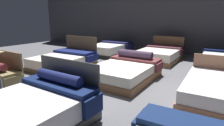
{
  "coord_description": "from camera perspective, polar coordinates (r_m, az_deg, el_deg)",
  "views": [
    {
      "loc": [
        2.52,
        -4.06,
        1.71
      ],
      "look_at": [
        -0.3,
        0.24,
        0.45
      ],
      "focal_mm": 29.92,
      "sensor_mm": 36.0,
      "label": 1
    }
  ],
  "objects": [
    {
      "name": "price_sign",
      "position": [
        4.26,
        -31.02,
        -5.83
      ],
      "size": [
        0.28,
        0.24,
        1.09
      ],
      "color": "#3F3F44",
      "rests_on": "ground_plane"
    },
    {
      "name": "ground_plane",
      "position": [
        5.08,
        1.36,
        -6.03
      ],
      "size": [
        18.0,
        18.0,
        0.02
      ],
      "primitive_type": "cube",
      "color": "#5B5B60"
    },
    {
      "name": "bed_5",
      "position": [
        4.63,
        30.41,
        -7.14
      ],
      "size": [
        1.61,
        2.17,
        0.77
      ],
      "rotation": [
        0.0,
        0.0,
        0.05
      ],
      "color": "#9A6950",
      "rests_on": "ground_plane"
    },
    {
      "name": "bed_6",
      "position": [
        9.0,
        -0.59,
        4.41
      ],
      "size": [
        1.52,
        2.16,
        0.54
      ],
      "rotation": [
        0.0,
        0.0,
        0.01
      ],
      "color": "black",
      "rests_on": "ground_plane"
    },
    {
      "name": "bed_3",
      "position": [
        6.73,
        -14.24,
        0.74
      ],
      "size": [
        1.71,
        2.11,
        1.01
      ],
      "rotation": [
        0.0,
        0.0,
        0.05
      ],
      "color": "brown",
      "rests_on": "ground_plane"
    },
    {
      "name": "showroom_back_wall",
      "position": [
        9.53,
        18.47,
        13.32
      ],
      "size": [
        18.0,
        0.06,
        3.5
      ],
      "primitive_type": "cube",
      "color": "#47474C",
      "rests_on": "ground_plane"
    },
    {
      "name": "bed_4",
      "position": [
        5.3,
        4.06,
        -2.35
      ],
      "size": [
        1.59,
        2.14,
        0.73
      ],
      "rotation": [
        0.0,
        0.0,
        0.02
      ],
      "color": "brown",
      "rests_on": "ground_plane"
    },
    {
      "name": "bed_1",
      "position": [
        3.27,
        -24.77,
        -13.69
      ],
      "size": [
        1.68,
        2.0,
        0.95
      ],
      "rotation": [
        0.0,
        0.0,
        -0.0
      ],
      "color": "#333534",
      "rests_on": "ground_plane"
    },
    {
      "name": "bed_7",
      "position": [
        7.95,
        14.51,
        2.65
      ],
      "size": [
        1.54,
        2.17,
        0.89
      ],
      "rotation": [
        0.0,
        0.0,
        0.01
      ],
      "color": "brown",
      "rests_on": "ground_plane"
    }
  ]
}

